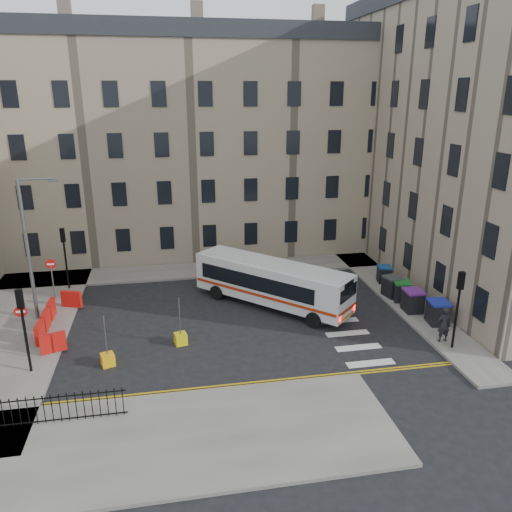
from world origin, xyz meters
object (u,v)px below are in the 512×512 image
object	(u,v)px
streetlamp	(27,249)
wheelie_bin_a	(438,312)
wheelie_bin_d	(393,286)
bollard_yellow	(108,360)
wheelie_bin_b	(413,300)
pedestrian	(444,325)
bollard_chevron	(181,339)
bus	(271,282)
wheelie_bin_e	(384,274)
wheelie_bin_c	(401,291)

from	to	relation	value
streetlamp	wheelie_bin_a	world-z (taller)	streetlamp
wheelie_bin_d	bollard_yellow	size ratio (longest dim) A/B	2.24
wheelie_bin_b	pedestrian	bearing A→B (deg)	-90.73
streetlamp	wheelie_bin_a	distance (m)	23.05
wheelie_bin_a	streetlamp	bearing A→B (deg)	174.85
pedestrian	bollard_chevron	xyz separation A→B (m)	(-13.44, 2.45, -0.80)
bus	wheelie_bin_e	size ratio (longest dim) A/B	7.46
wheelie_bin_a	pedestrian	xyz separation A→B (m)	(-0.83, -2.01, 0.27)
bus	wheelie_bin_d	bearing A→B (deg)	-46.20
bollard_yellow	bollard_chevron	bearing A→B (deg)	23.20
wheelie_bin_c	wheelie_bin_e	xyz separation A→B (m)	(0.28, 3.17, -0.06)
streetlamp	bus	bearing A→B (deg)	-1.71
bollard_yellow	bus	bearing A→B (deg)	30.64
bollard_yellow	wheelie_bin_a	bearing A→B (deg)	3.47
bus	pedestrian	distance (m)	10.07
bollard_chevron	wheelie_bin_d	bearing A→B (deg)	15.39
wheelie_bin_b	bollard_chevron	xyz separation A→B (m)	(-13.68, -1.36, -0.52)
streetlamp	bollard_yellow	world-z (taller)	streetlamp
streetlamp	bus	size ratio (longest dim) A/B	0.93
wheelie_bin_b	streetlamp	bearing A→B (deg)	174.96
wheelie_bin_d	wheelie_bin_e	xyz separation A→B (m)	(0.51, 2.42, -0.08)
wheelie_bin_d	wheelie_bin_b	bearing A→B (deg)	-98.34
wheelie_bin_d	pedestrian	world-z (taller)	pedestrian
wheelie_bin_c	bollard_chevron	distance (m)	14.08
wheelie_bin_a	bollard_chevron	world-z (taller)	wheelie_bin_a
wheelie_bin_b	wheelie_bin_c	size ratio (longest dim) A/B	0.99
bus	wheelie_bin_d	xyz separation A→B (m)	(7.85, -0.22, -0.79)
wheelie_bin_c	pedestrian	xyz separation A→B (m)	(-0.31, -5.42, 0.32)
wheelie_bin_a	wheelie_bin_e	world-z (taller)	wheelie_bin_a
wheelie_bin_a	bollard_yellow	distance (m)	17.85
wheelie_bin_b	pedestrian	size ratio (longest dim) A/B	0.70
wheelie_bin_b	wheelie_bin_c	bearing A→B (deg)	90.19
wheelie_bin_e	bollard_yellow	size ratio (longest dim) A/B	1.96
wheelie_bin_a	wheelie_bin_e	distance (m)	6.58
wheelie_bin_c	wheelie_bin_e	bearing A→B (deg)	99.66
streetlamp	wheelie_bin_d	bearing A→B (deg)	-1.67
pedestrian	bollard_yellow	xyz separation A→B (m)	(-16.98, 0.93, -0.80)
bus	bollard_chevron	xyz separation A→B (m)	(-5.68, -3.94, -1.29)
wheelie_bin_e	bollard_yellow	xyz separation A→B (m)	(-17.57, -7.66, -0.42)
wheelie_bin_b	bollard_chevron	world-z (taller)	wheelie_bin_b
pedestrian	wheelie_bin_d	bearing A→B (deg)	-93.85
bus	wheelie_bin_b	bearing A→B (deg)	-62.53
wheelie_bin_c	bollard_yellow	bearing A→B (deg)	-150.72
wheelie_bin_e	bus	bearing A→B (deg)	-153.31
wheelie_bin_a	wheelie_bin_d	bearing A→B (deg)	107.18
wheelie_bin_a	bollard_yellow	bearing A→B (deg)	-169.55
wheelie_bin_e	pedestrian	bearing A→B (deg)	-81.99
streetlamp	wheelie_bin_d	size ratio (longest dim) A/B	6.05
wheelie_bin_b	bollard_yellow	size ratio (longest dim) A/B	2.21
streetlamp	pedestrian	xyz separation A→B (m)	(21.44, -6.80, -3.23)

